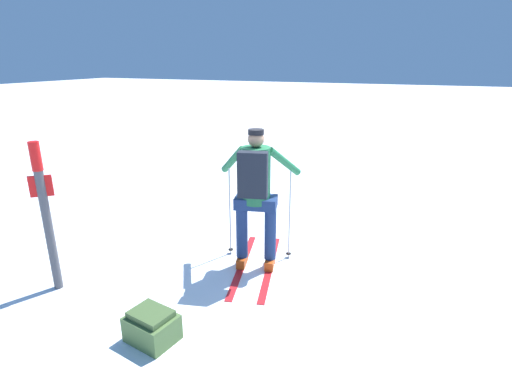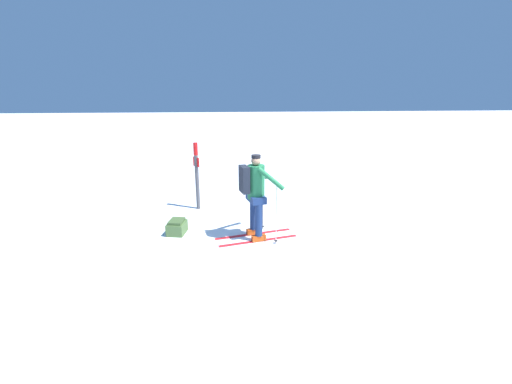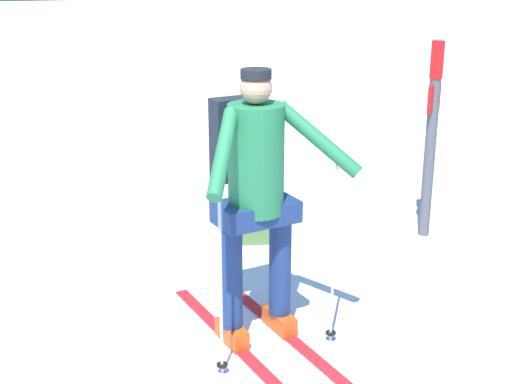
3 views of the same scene
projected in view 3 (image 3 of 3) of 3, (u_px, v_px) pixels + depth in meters
The scene contains 3 objects.
skier at pixel (254, 187), 4.52m from camera, with size 1.05×1.78×1.81m.
dropped_backpack at pixel (245, 222), 6.46m from camera, with size 0.51×0.44×0.32m.
trail_marker at pixel (432, 125), 6.26m from camera, with size 0.20×0.17×1.77m.
Camera 3 is at (-0.66, -3.46, 2.45)m, focal length 50.00 mm.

